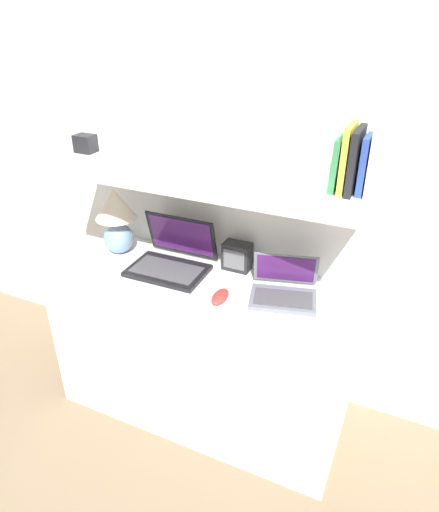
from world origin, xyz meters
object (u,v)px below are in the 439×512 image
at_px(book_blue, 365,165).
at_px(laptop_large, 172,259).
at_px(computer_mouse, 220,297).
at_px(book_yellow, 347,158).
at_px(router_box, 237,256).
at_px(book_white, 375,163).
at_px(laptop_small, 284,290).
at_px(table_lamp, 116,216).
at_px(shelf_gadget, 85,144).
at_px(book_black, 356,161).
at_px(book_green, 338,163).

bearing_deg(book_blue, laptop_large, 179.37).
height_order(computer_mouse, book_yellow, book_yellow).
bearing_deg(router_box, book_white, -13.35).
xyz_separation_m(laptop_small, book_yellow, (0.18, 0.01, 0.57)).
bearing_deg(table_lamp, laptop_small, -3.10).
distance_m(laptop_small, computer_mouse, 0.26).
relative_size(book_yellow, shelf_gadget, 2.63).
distance_m(book_yellow, shelf_gadget, 1.12).
relative_size(book_blue, shelf_gadget, 2.28).
bearing_deg(laptop_small, table_lamp, 176.90).
xyz_separation_m(laptop_small, book_blue, (0.24, 0.01, 0.56)).
distance_m(book_black, shelf_gadget, 1.15).
xyz_separation_m(book_white, book_green, (-0.12, 0.00, -0.02)).
distance_m(table_lamp, book_white, 1.20).
bearing_deg(book_white, shelf_gadget, 180.00).
bearing_deg(laptop_small, book_green, 2.72).
distance_m(computer_mouse, router_box, 0.27).
bearing_deg(book_green, computer_mouse, -160.04).
xyz_separation_m(book_white, shelf_gadget, (-1.21, 0.00, -0.07)).
bearing_deg(shelf_gadget, book_green, 0.00).
distance_m(book_white, book_green, 0.12).
height_order(laptop_small, book_green, book_green).
relative_size(laptop_large, book_blue, 1.80).
bearing_deg(book_green, book_black, 0.00).
distance_m(book_white, shelf_gadget, 1.21).
xyz_separation_m(table_lamp, shelf_gadget, (-0.09, -0.04, 0.34)).
height_order(laptop_large, book_green, book_green).
distance_m(table_lamp, laptop_large, 0.35).
xyz_separation_m(router_box, book_green, (0.42, -0.13, 0.52)).
height_order(book_black, book_yellow, book_yellow).
xyz_separation_m(table_lamp, book_black, (1.06, -0.04, 0.41)).
xyz_separation_m(table_lamp, book_blue, (1.09, -0.04, 0.40)).
relative_size(table_lamp, laptop_large, 0.93).
xyz_separation_m(table_lamp, laptop_small, (0.85, -0.05, -0.15)).
relative_size(router_box, book_black, 0.60).
relative_size(router_box, book_green, 0.71).
xyz_separation_m(table_lamp, book_green, (1.00, -0.04, 0.40)).
height_order(book_white, book_black, book_white).
xyz_separation_m(computer_mouse, book_black, (0.44, 0.14, 0.59)).
distance_m(laptop_large, laptop_small, 0.54).
height_order(laptop_large, book_blue, book_blue).
relative_size(computer_mouse, book_black, 0.56).
distance_m(book_black, book_yellow, 0.03).
bearing_deg(laptop_large, computer_mouse, -25.35).
bearing_deg(book_green, router_box, 162.94).
xyz_separation_m(table_lamp, computer_mouse, (0.62, -0.18, -0.17)).
relative_size(laptop_large, computer_mouse, 2.90).
bearing_deg(table_lamp, computer_mouse, -15.87).
height_order(book_blue, shelf_gadget, book_blue).
relative_size(table_lamp, book_black, 1.52).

